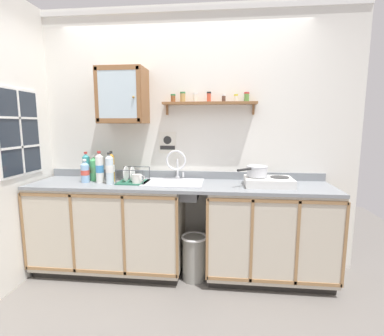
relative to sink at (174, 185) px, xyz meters
name	(u,v)px	position (x,y,z in m)	size (l,w,h in m)	color
floor	(175,289)	(0.06, -0.33, -0.91)	(5.95, 5.95, 0.00)	slate
back_wall	(183,139)	(0.06, 0.27, 0.44)	(3.55, 0.07, 2.67)	silver
lower_cabinet_run	(110,228)	(-0.66, -0.04, -0.45)	(1.50, 0.59, 0.90)	black
lower_cabinet_run_right	(269,234)	(0.93, -0.04, -0.45)	(1.19, 0.59, 0.90)	black
countertop	(179,185)	(0.06, -0.04, 0.01)	(2.91, 0.61, 0.03)	gray
backsplash	(183,175)	(0.06, 0.24, 0.06)	(2.91, 0.02, 0.08)	gray
sink	(174,185)	(0.00, 0.00, 0.00)	(0.57, 0.47, 0.45)	silver
hot_plate_stove	(268,182)	(0.91, -0.04, 0.06)	(0.44, 0.33, 0.08)	silver
saucepan	(257,171)	(0.80, -0.02, 0.16)	(0.30, 0.28, 0.10)	silver
bottle_soda_green_0	(94,169)	(-0.82, 0.02, 0.15)	(0.08, 0.08, 0.26)	#4CB266
bottle_juice_amber_1	(112,167)	(-0.63, 0.00, 0.17)	(0.06, 0.06, 0.31)	gold
bottle_opaque_white_2	(100,168)	(-0.73, -0.07, 0.17)	(0.08, 0.08, 0.31)	white
bottle_water_blue_3	(85,172)	(-0.88, -0.07, 0.13)	(0.08, 0.08, 0.23)	#8CB7E0
bottle_detergent_teal_4	(86,167)	(-0.93, 0.06, 0.15)	(0.07, 0.07, 0.29)	teal
bottle_water_clear_5	(110,169)	(-0.60, -0.12, 0.17)	(0.08, 0.08, 0.31)	silver
dish_rack	(132,179)	(-0.41, -0.04, 0.06)	(0.29, 0.26, 0.16)	#26664C
mug	(137,179)	(-0.34, -0.11, 0.07)	(0.11, 0.11, 0.10)	white
wall_cabinet	(123,96)	(-0.52, 0.09, 0.87)	(0.45, 0.34, 0.54)	brown
spice_shelf	(209,102)	(0.33, 0.18, 0.82)	(0.94, 0.14, 0.22)	brown
warning_sign	(168,143)	(-0.11, 0.24, 0.40)	(0.19, 0.01, 0.23)	silver
window	(20,133)	(-1.41, -0.24, 0.52)	(0.03, 0.56, 0.81)	#262D38
trash_bin	(194,257)	(0.22, -0.13, -0.68)	(0.25, 0.25, 0.44)	gray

